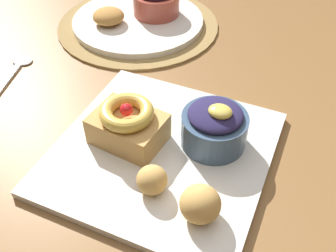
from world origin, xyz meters
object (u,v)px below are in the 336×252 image
Objects in this scene: front_plate at (162,152)px; cake_slice at (128,124)px; back_ramekin at (156,1)px; spoon at (16,69)px; fritter_front at (200,204)px; back_plate at (138,21)px; back_pastry at (108,16)px; fritter_middle at (152,180)px; berry_ramekin at (214,126)px.

front_plate is 2.75× the size of cake_slice.
spoon is (-0.16, -0.27, -0.04)m from back_ramekin.
fritter_front is 0.18× the size of back_plate.
back_pastry is (-0.33, 0.36, -0.00)m from fritter_front.
cake_slice is 2.68× the size of fritter_middle.
back_plate is (-0.26, 0.28, -0.03)m from berry_ramekin.
cake_slice reaches higher than fritter_front.
back_ramekin is (-0.12, 0.35, 0.00)m from cake_slice.
back_plate is at bearing -43.67° from spoon.
back_pastry is at bearing 142.53° from berry_ramekin.
spoon is at bearing -120.44° from back_ramekin.
back_plate is 2.83× the size of back_ramekin.
back_ramekin is 0.11m from back_pastry.
back_ramekin reaches higher than fritter_front.
fritter_middle is at bearing -128.12° from spoon.
fritter_front is 0.49m from back_plate.
berry_ramekin is at bearing -53.03° from back_ramekin.
back_plate is 2.19× the size of spoon.
back_pastry is (-0.05, -0.04, 0.02)m from back_plate.
back_plate is at bearing 125.59° from fritter_front.
back_ramekin is at bearing 46.51° from back_pastry.
front_plate is at bearing 136.64° from fritter_front.
fritter_front is at bearing -78.41° from berry_ramekin.
spoon is at bearing 162.99° from cake_slice.
front_plate is 4.58× the size of back_pastry.
cake_slice is 1.67× the size of back_pastry.
back_pastry is at bearing 127.22° from fritter_middle.
front_plate is at bearing -144.86° from berry_ramekin.
spoon is at bearing 156.34° from fritter_middle.
back_ramekin is 0.31m from spoon.
back_ramekin reaches higher than spoon.
berry_ramekin is 0.96× the size of back_ramekin.
spoon is at bearing -114.01° from back_pastry.
back_plate is at bearing 119.31° from fritter_middle.
front_plate is at bearing -48.45° from back_pastry.
back_ramekin reaches higher than back_pastry.
front_plate is 3.15× the size of berry_ramekin.
back_ramekin is at bearing 126.97° from berry_ramekin.
back_ramekin reaches higher than front_plate.
back_ramekin is 1.52× the size of back_pastry.
cake_slice reaches higher than front_plate.
front_plate is 3.02× the size of back_ramekin.
berry_ramekin is 1.45× the size of back_pastry.
berry_ramekin is 0.13m from fritter_front.
cake_slice is 0.39× the size of back_plate.
back_ramekin reaches higher than back_plate.
cake_slice is 0.35m from back_plate.
back_ramekin is (-0.26, 0.43, 0.01)m from fritter_front.
fritter_middle is 0.41× the size of back_ramekin.
back_pastry is 0.51× the size of spoon.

